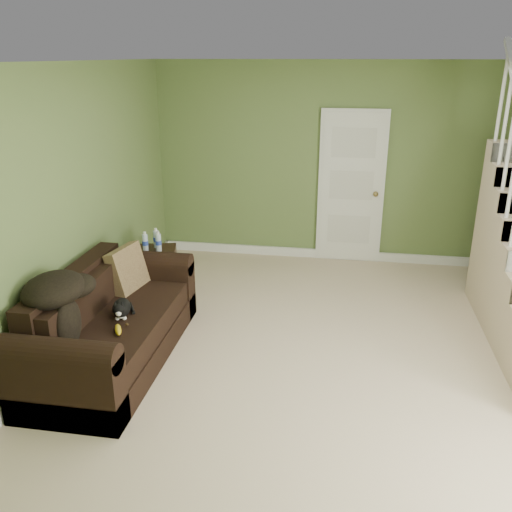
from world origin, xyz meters
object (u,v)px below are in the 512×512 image
(banana, at_px, (118,330))
(side_table, at_px, (156,272))
(sofa, at_px, (110,327))
(cat, at_px, (121,309))

(banana, bearing_deg, side_table, 72.83)
(sofa, bearing_deg, banana, -54.07)
(cat, distance_m, banana, 0.30)
(sofa, height_order, cat, sofa)
(side_table, relative_size, banana, 4.17)
(cat, bearing_deg, side_table, 82.52)
(cat, bearing_deg, banana, -87.28)
(sofa, relative_size, side_table, 2.67)
(cat, xyz_separation_m, banana, (0.09, -0.29, -0.05))
(sofa, bearing_deg, side_table, 92.64)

